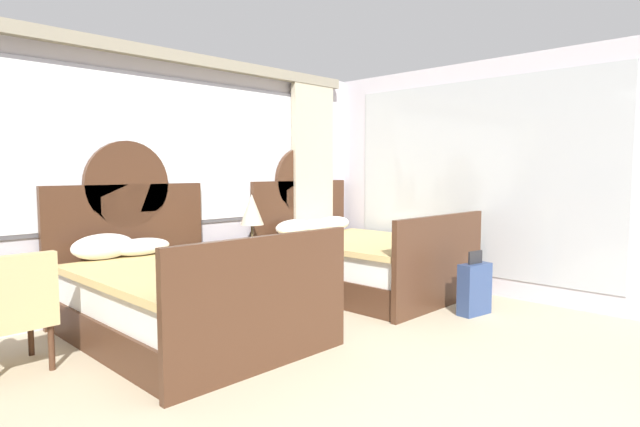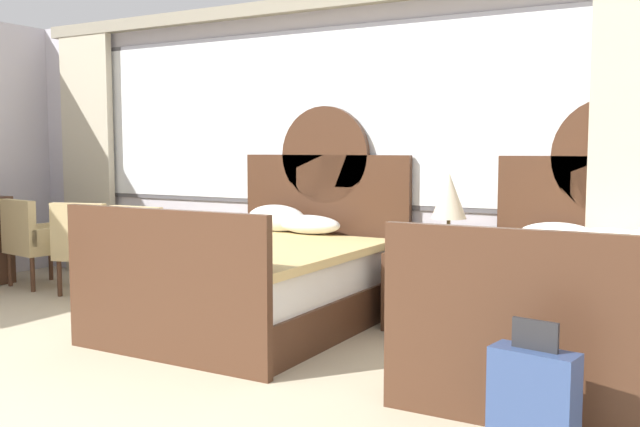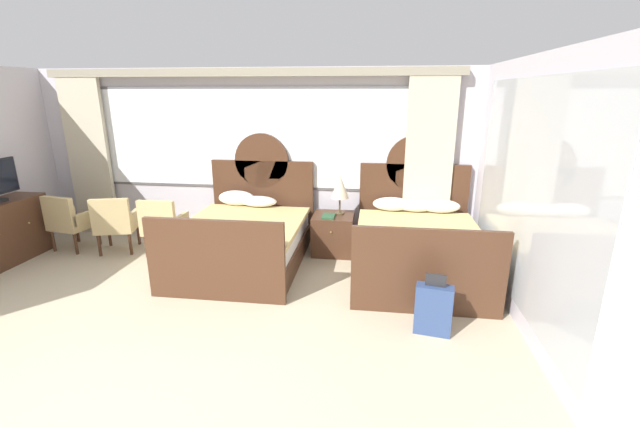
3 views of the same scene
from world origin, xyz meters
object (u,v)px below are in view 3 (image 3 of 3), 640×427
object	(u,v)px
nightstand_between_beds	(333,234)
suitcase_on_floor	(433,309)
table_lamp_on_nightstand	(340,187)
book_on_nightstand	(328,216)
armchair_by_window_left	(163,224)
bed_near_mirror	(417,246)
armchair_by_window_right	(69,220)
bed_near_window	(245,238)
armchair_by_window_centre	(115,222)

from	to	relation	value
nightstand_between_beds	suitcase_on_floor	size ratio (longest dim) A/B	0.97
table_lamp_on_nightstand	book_on_nightstand	size ratio (longest dim) A/B	2.28
nightstand_between_beds	armchair_by_window_left	xyz separation A→B (m)	(-2.47, -0.42, 0.19)
bed_near_mirror	table_lamp_on_nightstand	bearing A→B (deg)	149.72
armchair_by_window_left	armchair_by_window_right	world-z (taller)	same
suitcase_on_floor	table_lamp_on_nightstand	bearing A→B (deg)	117.90
bed_near_window	table_lamp_on_nightstand	distance (m)	1.56
book_on_nightstand	bed_near_mirror	bearing A→B (deg)	-19.73
nightstand_between_beds	book_on_nightstand	size ratio (longest dim) A/B	2.39
armchair_by_window_centre	suitcase_on_floor	bearing A→B (deg)	-20.18
armchair_by_window_centre	bed_near_window	bearing A→B (deg)	-4.37
bed_near_mirror	armchair_by_window_right	world-z (taller)	bed_near_mirror
armchair_by_window_left	bed_near_mirror	bearing A→B (deg)	-2.23
armchair_by_window_centre	suitcase_on_floor	world-z (taller)	armchair_by_window_centre
bed_near_mirror	armchair_by_window_left	distance (m)	3.66
nightstand_between_beds	armchair_by_window_left	distance (m)	2.52
bed_near_window	nightstand_between_beds	distance (m)	1.32
table_lamp_on_nightstand	suitcase_on_floor	size ratio (longest dim) A/B	0.92
book_on_nightstand	armchair_by_window_centre	bearing A→B (deg)	-174.59
nightstand_between_beds	armchair_by_window_right	xyz separation A→B (m)	(-3.98, -0.42, 0.19)
bed_near_window	armchair_by_window_right	size ratio (longest dim) A/B	2.50
book_on_nightstand	bed_near_window	bearing A→B (deg)	-157.98
nightstand_between_beds	armchair_by_window_left	bearing A→B (deg)	-170.31
nightstand_between_beds	suitcase_on_floor	distance (m)	2.39
suitcase_on_floor	nightstand_between_beds	bearing A→B (deg)	120.59
armchair_by_window_right	nightstand_between_beds	bearing A→B (deg)	6.04
bed_near_window	table_lamp_on_nightstand	world-z (taller)	bed_near_window
table_lamp_on_nightstand	armchair_by_window_centre	xyz separation A→B (m)	(-3.32, -0.50, -0.52)
armchair_by_window_left	armchair_by_window_right	distance (m)	1.51
nightstand_between_beds	armchair_by_window_right	bearing A→B (deg)	-173.96
table_lamp_on_nightstand	armchair_by_window_left	xyz separation A→B (m)	(-2.56, -0.50, -0.52)
bed_near_mirror	armchair_by_window_left	bearing A→B (deg)	177.77
armchair_by_window_centre	armchair_by_window_left	bearing A→B (deg)	-0.20
book_on_nightstand	armchair_by_window_right	distance (m)	3.94
book_on_nightstand	armchair_by_window_centre	distance (m)	3.19
nightstand_between_beds	suitcase_on_floor	world-z (taller)	suitcase_on_floor
nightstand_between_beds	armchair_by_window_right	distance (m)	4.01
armchair_by_window_left	suitcase_on_floor	xyz separation A→B (m)	(3.69, -1.63, -0.22)
armchair_by_window_right	table_lamp_on_nightstand	bearing A→B (deg)	6.95
table_lamp_on_nightstand	suitcase_on_floor	world-z (taller)	table_lamp_on_nightstand
bed_near_mirror	suitcase_on_floor	size ratio (longest dim) A/B	3.37
bed_near_window	nightstand_between_beds	size ratio (longest dim) A/B	3.48
armchair_by_window_right	suitcase_on_floor	bearing A→B (deg)	-17.43
armchair_by_window_left	armchair_by_window_centre	distance (m)	0.76
bed_near_window	armchair_by_window_left	size ratio (longest dim) A/B	2.50
bed_near_mirror	suitcase_on_floor	world-z (taller)	bed_near_mirror
nightstand_between_beds	suitcase_on_floor	xyz separation A→B (m)	(1.21, -2.05, -0.03)
armchair_by_window_right	armchair_by_window_centre	bearing A→B (deg)	0.12
bed_near_window	book_on_nightstand	distance (m)	1.24
armchair_by_window_right	book_on_nightstand	bearing A→B (deg)	4.40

